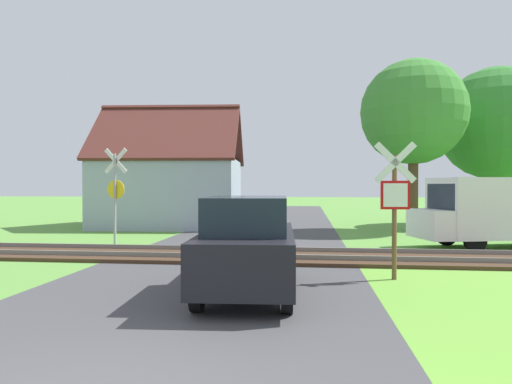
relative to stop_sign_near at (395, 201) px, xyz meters
The scene contains 9 objects.
road_asphalt 6.03m from the stop_sign_near, 131.49° to the right, with size 6.52×80.00×0.01m, color #424244.
rail_track 4.90m from the stop_sign_near, 146.06° to the left, with size 60.00×2.60×0.22m.
stop_sign_near is the anchor object (origin of this frame).
crossing_sign_far 9.65m from the stop_sign_near, 149.15° to the left, with size 0.87×0.20×3.27m.
house 14.84m from the stop_sign_near, 125.16° to the left, with size 7.27×6.54×5.99m.
tree_far 16.48m from the stop_sign_near, 62.08° to the left, with size 5.60×5.60×7.91m.
tree_right 11.80m from the stop_sign_near, 75.60° to the left, with size 4.60×4.60×7.54m.
mail_truck 6.92m from the stop_sign_near, 52.68° to the left, with size 5.21×3.01×2.24m.
parked_car 3.36m from the stop_sign_near, 152.55° to the right, with size 1.85×4.08×1.78m.
Camera 1 is at (2.02, -3.48, 1.97)m, focal length 32.00 mm.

